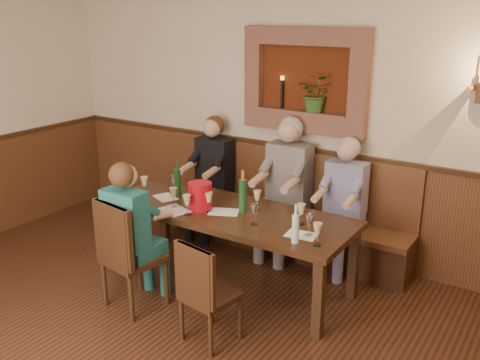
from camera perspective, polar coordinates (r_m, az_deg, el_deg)
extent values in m
cube|color=beige|center=(5.78, 5.14, 6.28)|extent=(6.00, 0.04, 2.80)
cube|color=#4F2D16|center=(5.99, 4.83, -1.74)|extent=(6.00, 0.04, 1.10)
cube|color=#381E0F|center=(5.82, 4.98, 3.60)|extent=(6.02, 0.06, 0.05)
cube|color=#4F1D0B|center=(5.60, 7.03, 10.53)|extent=(1.00, 0.02, 0.70)
cube|color=brown|center=(5.53, 7.00, 15.01)|extent=(1.36, 0.12, 0.18)
cube|color=brown|center=(5.64, 6.66, 6.04)|extent=(1.36, 0.12, 0.18)
cube|color=brown|center=(5.85, 1.55, 10.95)|extent=(0.18, 0.12, 0.70)
cube|color=brown|center=(5.33, 12.59, 9.87)|extent=(0.18, 0.12, 0.70)
cube|color=brown|center=(5.62, 6.70, 7.14)|extent=(1.00, 0.14, 0.04)
imported|color=#2F561D|center=(5.52, 8.19, 9.16)|extent=(0.35, 0.30, 0.39)
cylinder|color=black|center=(5.70, 4.49, 9.10)|extent=(0.03, 0.03, 0.30)
cylinder|color=#FFBF59|center=(5.68, 4.53, 10.80)|extent=(0.04, 0.04, 0.04)
cylinder|color=#4F2D16|center=(5.01, 23.35, 8.93)|extent=(0.05, 0.18, 0.05)
cube|color=black|center=(5.02, -1.27, -3.54)|extent=(2.40, 0.90, 0.06)
cube|color=black|center=(5.58, -13.03, -5.91)|extent=(0.08, 0.08, 0.69)
cube|color=black|center=(4.40, 8.39, -12.46)|extent=(0.08, 0.08, 0.69)
cube|color=black|center=(6.07, -8.05, -3.64)|extent=(0.08, 0.08, 0.69)
cube|color=black|center=(5.01, 12.01, -8.72)|extent=(0.08, 0.08, 0.69)
cube|color=#381E0F|center=(5.94, 3.73, -5.52)|extent=(3.00, 0.40, 0.40)
cube|color=#4F2D16|center=(5.85, 3.77, -3.54)|extent=(3.00, 0.45, 0.06)
cube|color=#4F2D16|center=(5.89, 4.75, 0.29)|extent=(3.00, 0.06, 0.66)
cube|color=black|center=(4.94, -11.10, -10.74)|extent=(0.49, 0.49, 0.43)
cube|color=black|center=(4.83, -11.27, -8.22)|extent=(0.52, 0.52, 0.05)
cube|color=black|center=(4.60, -13.53, -5.67)|extent=(0.45, 0.11, 0.54)
cube|color=black|center=(4.42, -3.12, -14.54)|extent=(0.42, 0.42, 0.37)
cube|color=black|center=(4.32, -3.16, -12.23)|extent=(0.45, 0.45, 0.05)
cube|color=black|center=(4.09, -5.00, -10.04)|extent=(0.39, 0.10, 0.46)
cube|color=black|center=(6.22, -3.53, -4.13)|extent=(0.41, 0.43, 0.45)
cube|color=black|center=(6.14, -2.72, 2.01)|extent=(0.41, 0.22, 0.54)
sphere|color=#D8A384|center=(6.01, -3.00, 5.57)|extent=(0.21, 0.21, 0.21)
sphere|color=#4C2D19|center=(6.05, -2.73, 5.84)|extent=(0.23, 0.23, 0.23)
cube|color=#5A5752|center=(5.73, 4.23, -6.15)|extent=(0.45, 0.47, 0.45)
cube|color=#5A5752|center=(5.64, 5.29, 0.95)|extent=(0.45, 0.24, 0.59)
sphere|color=#D8A384|center=(5.50, 5.21, 5.20)|extent=(0.23, 0.23, 0.23)
sphere|color=#B2B2B2|center=(5.54, 5.48, 5.52)|extent=(0.25, 0.25, 0.25)
cube|color=navy|center=(5.50, 10.23, -7.47)|extent=(0.40, 0.41, 0.45)
cube|color=navy|center=(5.41, 11.26, -0.75)|extent=(0.40, 0.21, 0.52)
sphere|color=#D8A384|center=(5.27, 11.35, 3.08)|extent=(0.20, 0.20, 0.20)
sphere|color=#B2B2B2|center=(5.30, 11.56, 3.38)|extent=(0.22, 0.22, 0.22)
cube|color=#1B5260|center=(4.99, -10.35, -10.24)|extent=(0.39, 0.41, 0.45)
cube|color=#1B5260|center=(4.63, -12.11, -4.09)|extent=(0.39, 0.20, 0.51)
sphere|color=#D8A384|center=(4.53, -12.09, 0.46)|extent=(0.19, 0.19, 0.19)
sphere|color=#4C2D19|center=(4.49, -12.51, 0.54)|extent=(0.21, 0.21, 0.21)
cylinder|color=#B70B17|center=(5.02, -4.28, -1.69)|extent=(0.23, 0.23, 0.26)
cylinder|color=#19471E|center=(4.92, 0.30, -1.69)|extent=(0.09, 0.09, 0.31)
cylinder|color=#DD4B18|center=(4.86, 0.30, 0.54)|extent=(0.04, 0.04, 0.09)
cylinder|color=#19471E|center=(5.39, -6.67, -0.29)|extent=(0.08, 0.08, 0.27)
cylinder|color=#19471E|center=(5.33, -6.74, 1.56)|extent=(0.03, 0.03, 0.09)
cylinder|color=silver|center=(4.31, 5.93, -5.23)|extent=(0.07, 0.07, 0.24)
cylinder|color=silver|center=(4.25, 6.00, -3.19)|extent=(0.03, 0.03, 0.09)
cube|color=white|center=(5.39, -7.96, -1.84)|extent=(0.30, 0.27, 0.00)
cube|color=white|center=(4.97, -1.74, -3.41)|extent=(0.33, 0.29, 0.00)
cube|color=white|center=(4.50, 6.55, -5.84)|extent=(0.28, 0.21, 0.00)
cube|color=white|center=(5.04, -7.01, -3.21)|extent=(0.34, 0.29, 0.00)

